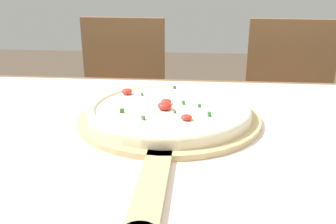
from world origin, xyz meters
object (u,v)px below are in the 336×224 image
object	(u,v)px
pizza_peel	(168,121)
chair_left	(120,104)
pizza	(169,110)
chair_right	(288,109)

from	to	relation	value
pizza_peel	chair_left	bearing A→B (deg)	110.54
pizza_peel	pizza	size ratio (longest dim) A/B	1.74
chair_left	chair_right	xyz separation A→B (m)	(0.75, -0.00, 0.00)
pizza_peel	chair_right	size ratio (longest dim) A/B	0.71
pizza	chair_left	xyz separation A→B (m)	(-0.29, 0.76, -0.25)
chair_left	chair_right	world-z (taller)	same
pizza_peel	pizza	bearing A→B (deg)	90.53
pizza_peel	chair_right	world-z (taller)	chair_right
chair_right	pizza	bearing A→B (deg)	-117.06
pizza	chair_left	size ratio (longest dim) A/B	0.41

